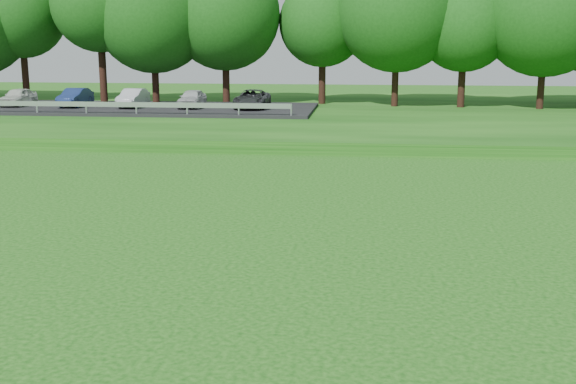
# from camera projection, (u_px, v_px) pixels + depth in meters

# --- Properties ---
(berm) EXTENTS (130.00, 30.00, 0.60)m
(berm) POSITION_uv_depth(u_px,v_px,m) (500.00, 117.00, 46.38)
(berm) COLOR #0E3D0B
(berm) RESTS_ON ground
(walking_path) EXTENTS (130.00, 1.60, 0.04)m
(walking_path) POSITION_uv_depth(u_px,v_px,m) (554.00, 156.00, 32.84)
(walking_path) COLOR gray
(walking_path) RESTS_ON ground
(parking_lot) EXTENTS (24.00, 9.00, 1.38)m
(parking_lot) POSITION_uv_depth(u_px,v_px,m) (139.00, 104.00, 47.61)
(parking_lot) COLOR black
(parking_lot) RESTS_ON berm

